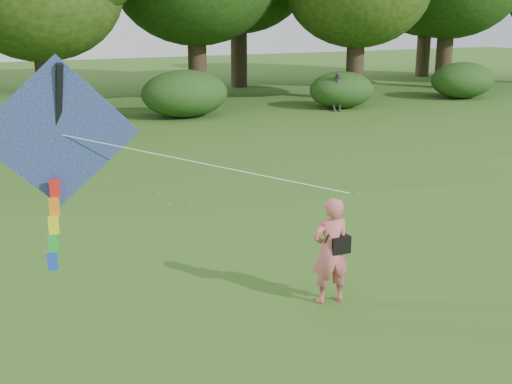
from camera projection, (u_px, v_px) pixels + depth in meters
name	position (u px, v px, depth m)	size (l,w,h in m)	color
ground	(387.00, 322.00, 8.95)	(100.00, 100.00, 0.00)	#265114
man_kite_flyer	(330.00, 251.00, 9.36)	(0.59, 0.39, 1.61)	#CB5F63
bystander_right	(337.00, 92.00, 27.04)	(0.97, 0.40, 1.65)	#665C5A
crossbody_bag	(339.00, 244.00, 9.35)	(0.43, 0.20, 0.68)	black
flying_kite	(59.00, 138.00, 8.44)	(4.88, 1.55, 2.95)	#273DAC
shrub_band	(92.00, 102.00, 23.82)	(39.15, 3.22, 1.88)	#264919
fallen_leaves	(220.00, 187.00, 15.71)	(9.33, 15.33, 0.01)	olive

